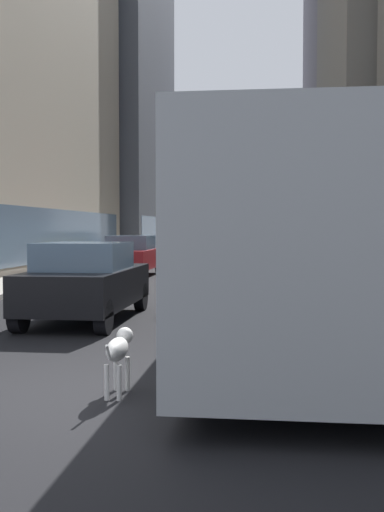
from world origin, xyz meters
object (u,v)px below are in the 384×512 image
Objects in this scene: car_blue_hatchback at (221,241)px; car_grey_wagon at (196,248)px; car_red_coupe at (132,256)px; box_truck at (271,232)px; car_black_suv at (86,281)px; transit_bus at (285,236)px; dalmatian_dog at (119,350)px; car_yellow_taxi at (215,243)px.

car_blue_hatchback is 19.61m from car_grey_wagon.
car_red_coupe is 28.35m from car_blue_hatchback.
car_blue_hatchback is at bearing 103.52° from box_truck.
car_grey_wagon is 5.05m from box_truck.
box_truck is at bearing 80.25° from car_black_suv.
car_red_coupe is 8.84m from car_grey_wagon.
transit_bus is 11.98× the size of dalmatian_dog.
car_black_suv is (0.00, -39.92, -0.00)m from car_blue_hatchback.
car_yellow_taxi is at bearing 96.62° from transit_bus.
car_yellow_taxi reaches higher than dalmatian_dog.
car_red_coupe reaches higher than dalmatian_dog.
box_truck is (5.60, 11.67, 0.85)m from car_red_coupe.
car_black_suv is at bearing -90.00° from car_grey_wagon.
car_grey_wagon is 0.59× the size of box_truck.
dalmatian_dog is (1.98, -25.67, -0.31)m from car_grey_wagon.
box_truck is at bearing 36.57° from car_grey_wagon.
box_truck is (4.00, 23.28, 0.85)m from car_black_suv.
transit_bus is 24.60m from box_truck.
car_blue_hatchback is at bearing 92.50° from dalmatian_dog.
transit_bus is 2.51× the size of car_yellow_taxi.
car_red_coupe is 21.59m from car_yellow_taxi.
car_grey_wagon is 25.75m from dalmatian_dog.
car_yellow_taxi is (-0.00, 12.83, 0.00)m from car_grey_wagon.
car_black_suv is (0.00, -20.31, -0.00)m from car_grey_wagon.
car_yellow_taxi is 4.77× the size of dalmatian_dog.
car_grey_wagon is at bearing 79.58° from car_red_coupe.
transit_bus is at bearing -83.38° from car_yellow_taxi.
car_red_coupe and car_yellow_taxi have the same top height.
car_red_coupe is 11.72m from car_black_suv.
car_red_coupe is 0.94× the size of car_yellow_taxi.
car_yellow_taxi is at bearing 85.75° from car_red_coupe.
transit_bus is 2.53× the size of car_blue_hatchback.
transit_bus is at bearing -79.53° from car_grey_wagon.
car_red_coupe is 4.50× the size of dalmatian_dog.
box_truck is at bearing -67.93° from car_yellow_taxi.
dalmatian_dog is (1.98, -5.36, -0.31)m from car_black_suv.
transit_bus is 4.68m from dalmatian_dog.
car_grey_wagon is 12.83m from car_yellow_taxi.
transit_bus reaches higher than car_black_suv.
car_black_suv is (1.60, -11.61, -0.00)m from car_red_coupe.
car_blue_hatchback is 17.13m from box_truck.
transit_bus is at bearing -90.00° from box_truck.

